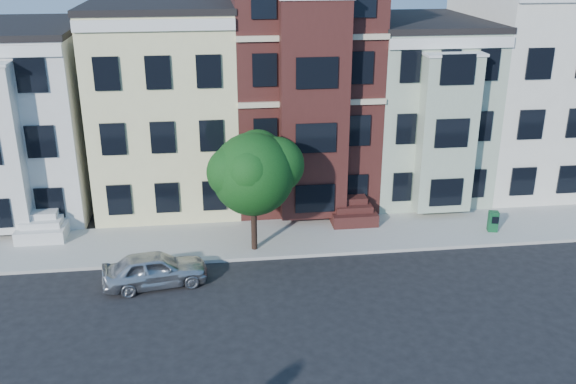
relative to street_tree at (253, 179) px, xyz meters
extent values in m
plane|color=black|center=(3.07, -6.90, -3.46)|extent=(120.00, 120.00, 0.00)
cube|color=#9E9B93|center=(3.07, 1.10, -3.38)|extent=(60.00, 4.00, 0.15)
cube|color=silver|center=(-11.93, 7.60, 1.04)|extent=(8.00, 9.00, 9.00)
cube|color=beige|center=(-3.93, 7.60, 1.54)|extent=(7.00, 9.00, 10.00)
cube|color=#3C1916|center=(3.07, 7.60, 2.54)|extent=(7.00, 9.00, 12.00)
cube|color=#A3B49A|center=(9.57, 7.60, 1.04)|extent=(6.00, 9.00, 9.00)
cube|color=silver|center=(16.57, 7.60, 2.04)|extent=(8.00, 9.00, 11.00)
imported|color=#AFB2B9|center=(-4.20, -2.49, -2.75)|extent=(4.38, 2.31, 1.42)
cube|color=#13522B|center=(11.40, 0.48, -2.82)|extent=(0.51, 0.48, 0.99)
camera|label=1|loc=(-1.75, -25.91, 9.54)|focal=40.00mm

